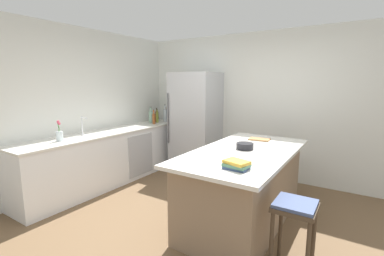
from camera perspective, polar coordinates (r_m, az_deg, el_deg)
name	(u,v)px	position (r m, az deg, el deg)	size (l,w,h in m)	color
ground_plane	(199,229)	(3.40, 1.40, -20.66)	(7.20, 7.20, 0.00)	brown
wall_rear	(264,106)	(5.02, 15.05, 4.55)	(6.00, 0.10, 2.60)	silver
wall_left	(68,109)	(4.72, -24.85, 3.69)	(0.10, 6.00, 2.60)	silver
counter_run_left	(111,156)	(4.88, -16.77, -5.82)	(0.65, 3.22, 0.90)	white
kitchen_island	(244,186)	(3.44, 10.98, -11.98)	(1.06, 2.10, 0.91)	#8E755B
refrigerator	(195,122)	(5.20, 0.75, 1.19)	(0.84, 0.74, 1.90)	#B7BABF
bar_stool	(295,216)	(2.65, 21.00, -17.01)	(0.36, 0.36, 0.68)	#473828
sink_faucet	(83,126)	(4.50, -22.25, 0.49)	(0.15, 0.05, 0.30)	silver
flower_vase	(59,135)	(4.22, -26.37, -1.29)	(0.09, 0.09, 0.30)	silver
whiskey_bottle	(166,115)	(5.80, -5.64, 2.74)	(0.08, 0.08, 0.31)	brown
soda_bottle	(165,115)	(5.70, -5.73, 2.79)	(0.08, 0.08, 0.36)	silver
syrup_bottle	(157,116)	(5.71, -7.52, 2.52)	(0.06, 0.06, 0.29)	#5B3319
olive_oil_bottle	(157,117)	(5.59, -7.40, 2.37)	(0.05, 0.05, 0.28)	olive
gin_bottle	(151,116)	(5.58, -8.77, 2.45)	(0.08, 0.08, 0.33)	#8CB79E
vinegar_bottle	(154,118)	(5.41, -8.12, 2.07)	(0.06, 0.06, 0.28)	#994C23
cookbook_stack	(236,165)	(2.59, 9.44, -7.71)	(0.26, 0.22, 0.08)	#334770
mixing_bowl	(245,146)	(3.35, 11.18, -3.79)	(0.21, 0.21, 0.08)	black
cutting_board	(259,139)	(3.93, 14.12, -2.34)	(0.30, 0.22, 0.02)	#9E7042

